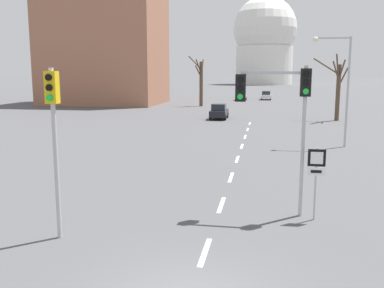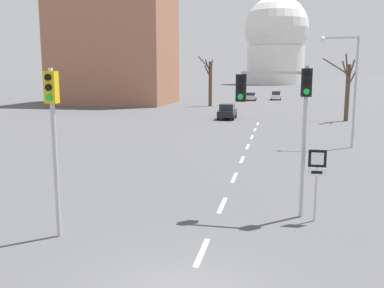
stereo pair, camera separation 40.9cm
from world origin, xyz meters
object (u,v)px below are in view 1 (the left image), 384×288
at_px(sedan_mid_centre, 219,111).
at_px(sedan_near_right, 241,96).
at_px(traffic_signal_near_right, 282,103).
at_px(sedan_near_left, 266,95).
at_px(street_lamp_right, 341,78).
at_px(route_sign_post, 316,171).
at_px(traffic_signal_near_left, 54,122).

bearing_deg(sedan_mid_centre, sedan_near_right, 89.11).
relative_size(traffic_signal_near_right, sedan_near_left, 1.38).
bearing_deg(street_lamp_right, sedan_near_left, 95.78).
height_order(route_sign_post, sedan_near_right, route_sign_post).
bearing_deg(sedan_near_right, route_sign_post, -84.23).
height_order(traffic_signal_near_right, traffic_signal_near_left, traffic_signal_near_right).
relative_size(route_sign_post, sedan_mid_centre, 0.63).
distance_m(route_sign_post, street_lamp_right, 16.29).
bearing_deg(street_lamp_right, route_sign_post, -101.34).
height_order(traffic_signal_near_left, route_sign_post, traffic_signal_near_left).
bearing_deg(sedan_mid_centre, sedan_near_left, 81.70).
relative_size(traffic_signal_near_left, street_lamp_right, 0.70).
xyz_separation_m(traffic_signal_near_right, sedan_mid_centre, (-5.70, 31.51, -3.25)).
relative_size(traffic_signal_near_left, sedan_near_right, 1.35).
xyz_separation_m(traffic_signal_near_right, street_lamp_right, (4.36, 15.34, 0.61)).
height_order(traffic_signal_near_right, sedan_mid_centre, traffic_signal_near_right).
relative_size(traffic_signal_near_left, route_sign_post, 2.04).
height_order(route_sign_post, sedan_mid_centre, route_sign_post).
bearing_deg(route_sign_post, sedan_mid_centre, 102.23).
bearing_deg(traffic_signal_near_left, street_lamp_right, 59.18).
relative_size(route_sign_post, sedan_near_left, 0.67).
height_order(traffic_signal_near_right, sedan_near_left, traffic_signal_near_right).
height_order(sedan_near_left, sedan_mid_centre, sedan_mid_centre).
height_order(traffic_signal_near_right, route_sign_post, traffic_signal_near_right).
xyz_separation_m(sedan_near_left, sedan_near_right, (-4.48, -2.48, -0.08)).
bearing_deg(sedan_mid_centre, route_sign_post, -77.77).
xyz_separation_m(route_sign_post, sedan_mid_centre, (-6.91, 31.88, -0.92)).
bearing_deg(traffic_signal_near_right, route_sign_post, -17.23).
distance_m(traffic_signal_near_left, sedan_near_left, 69.38).
relative_size(traffic_signal_near_left, sedan_mid_centre, 1.28).
xyz_separation_m(traffic_signal_near_left, sedan_near_left, (6.11, 69.05, -2.86)).
distance_m(traffic_signal_near_right, street_lamp_right, 15.96).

